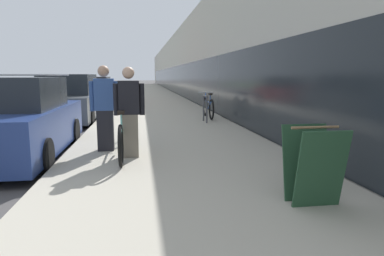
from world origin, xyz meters
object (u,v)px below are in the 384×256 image
object	(u,v)px
parked_sedan_far	(94,93)
person_bystander	(105,108)
tandem_bicycle	(124,133)
bike_rack_hoop	(205,106)
cruiser_bike_nearest	(208,107)
person_rider	(129,112)
parked_sedan_curbside	(19,122)
vintage_roadster_curbside	(70,100)
sandwich_board_sign	(313,165)

from	to	relation	value
parked_sedan_far	person_bystander	bearing A→B (deg)	-81.85
tandem_bicycle	person_bystander	distance (m)	0.63
bike_rack_hoop	cruiser_bike_nearest	world-z (taller)	cruiser_bike_nearest
person_rider	bike_rack_hoop	bearing A→B (deg)	63.28
tandem_bicycle	parked_sedan_curbside	size ratio (longest dim) A/B	0.66
bike_rack_hoop	vintage_roadster_curbside	xyz separation A→B (m)	(-4.48, 2.06, 0.07)
bike_rack_hoop	person_rider	bearing A→B (deg)	-116.72
bike_rack_hoop	parked_sedan_curbside	distance (m)	5.57
parked_sedan_curbside	cruiser_bike_nearest	bearing A→B (deg)	44.03
person_rider	cruiser_bike_nearest	distance (m)	5.99
person_rider	parked_sedan_far	bearing A→B (deg)	99.90
sandwich_board_sign	parked_sedan_far	size ratio (longest dim) A/B	0.19
tandem_bicycle	parked_sedan_curbside	xyz separation A→B (m)	(-2.03, 0.54, 0.19)
parked_sedan_far	bike_rack_hoop	bearing A→B (deg)	-62.11
tandem_bicycle	person_rider	size ratio (longest dim) A/B	1.76
sandwich_board_sign	person_rider	bearing A→B (deg)	129.10
tandem_bicycle	vintage_roadster_curbside	world-z (taller)	vintage_roadster_curbside
person_bystander	cruiser_bike_nearest	size ratio (longest dim) A/B	0.91
sandwich_board_sign	parked_sedan_curbside	distance (m)	5.55
person_bystander	cruiser_bike_nearest	bearing A→B (deg)	58.08
tandem_bicycle	parked_sedan_far	world-z (taller)	parked_sedan_far
vintage_roadster_curbside	sandwich_board_sign	bearing A→B (deg)	-64.11
person_bystander	sandwich_board_sign	distance (m)	4.17
person_bystander	bike_rack_hoop	world-z (taller)	person_bystander
person_bystander	bike_rack_hoop	distance (m)	4.64
parked_sedan_curbside	vintage_roadster_curbside	bearing A→B (deg)	91.19
sandwich_board_sign	vintage_roadster_curbside	world-z (taller)	vintage_roadster_curbside
person_rider	sandwich_board_sign	bearing A→B (deg)	-50.90
sandwich_board_sign	vintage_roadster_curbside	size ratio (longest dim) A/B	0.19
tandem_bicycle	parked_sedan_curbside	distance (m)	2.11
vintage_roadster_curbside	parked_sedan_far	bearing A→B (deg)	89.60
person_bystander	parked_sedan_far	xyz separation A→B (m)	(-1.74, 12.14, -0.27)
bike_rack_hoop	parked_sedan_far	xyz separation A→B (m)	(-4.43, 8.37, 0.04)
sandwich_board_sign	parked_sedan_far	distance (m)	15.98
bike_rack_hoop	tandem_bicycle	bearing A→B (deg)	-120.19
bike_rack_hoop	parked_sedan_far	size ratio (longest dim) A/B	0.18
sandwich_board_sign	parked_sedan_curbside	xyz separation A→B (m)	(-4.28, 3.53, 0.11)
tandem_bicycle	person_bystander	world-z (taller)	person_bystander
person_rider	parked_sedan_curbside	xyz separation A→B (m)	(-2.16, 0.91, -0.25)
person_bystander	bike_rack_hoop	xyz separation A→B (m)	(2.69, 3.77, -0.31)
cruiser_bike_nearest	sandwich_board_sign	size ratio (longest dim) A/B	2.01
person_bystander	cruiser_bike_nearest	xyz separation A→B (m)	(3.00, 4.81, -0.46)
cruiser_bike_nearest	vintage_roadster_curbside	xyz separation A→B (m)	(-4.78, 1.02, 0.22)
person_bystander	parked_sedan_curbside	xyz separation A→B (m)	(-1.67, 0.30, -0.27)
person_rider	vintage_roadster_curbside	size ratio (longest dim) A/B	0.34
person_rider	vintage_roadster_curbside	xyz separation A→B (m)	(-2.27, 6.44, -0.22)
tandem_bicycle	vintage_roadster_curbside	size ratio (longest dim) A/B	0.60
parked_sedan_curbside	vintage_roadster_curbside	world-z (taller)	vintage_roadster_curbside
person_rider	bike_rack_hoop	xyz separation A→B (m)	(2.21, 4.38, -0.29)
person_bystander	tandem_bicycle	bearing A→B (deg)	-34.32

